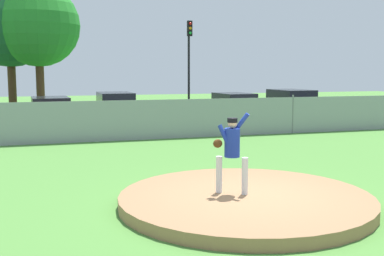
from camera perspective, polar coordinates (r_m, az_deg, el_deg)
The scene contains 14 objects.
ground_plane at distance 15.62m, azimuth -2.44°, elevation -3.42°, with size 80.00×80.00×0.00m, color #4C8438.
asphalt_strip at distance 23.85m, azimuth -7.67°, elevation 0.12°, with size 44.00×7.00×0.01m, color #2B2B2D.
pitchers_mound at distance 10.05m, azimuth 6.44°, elevation -8.60°, with size 5.29×5.29×0.24m, color #99704C.
pitcher_youth at distance 9.84m, azimuth 4.80°, elevation -2.34°, with size 0.76×0.43×1.71m.
baseball at distance 10.77m, azimuth 3.49°, elevation -6.64°, with size 0.07×0.07×0.07m, color white.
chainlink_fence at distance 19.36m, azimuth -5.48°, elevation 1.00°, with size 33.47×0.07×1.73m.
parked_car_navy at distance 26.49m, azimuth 11.84°, elevation 2.54°, with size 2.08×4.68×1.77m.
parked_car_silver at distance 24.88m, azimuth 5.09°, elevation 2.23°, with size 2.04×4.27×1.64m.
parked_car_burgundy at distance 23.15m, azimuth -16.69°, elevation 1.57°, with size 2.02×4.45×1.58m.
parked_car_slate at distance 24.13m, azimuth -9.22°, elevation 2.12°, with size 1.86×4.57×1.72m.
traffic_cone_orange at distance 23.81m, azimuth 0.65°, elevation 0.80°, with size 0.40×0.40×0.55m.
traffic_light_far at distance 28.79m, azimuth -0.34°, elevation 9.06°, with size 0.28×0.46×5.76m.
tree_broad_left at distance 31.73m, azimuth -21.17°, elevation 11.52°, with size 5.19×5.19×8.22m.
tree_broad_right at distance 30.68m, azimuth -18.08°, elevation 11.67°, with size 5.01×5.01×8.05m.
Camera 1 is at (-3.91, -8.86, 2.80)m, focal length 44.19 mm.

